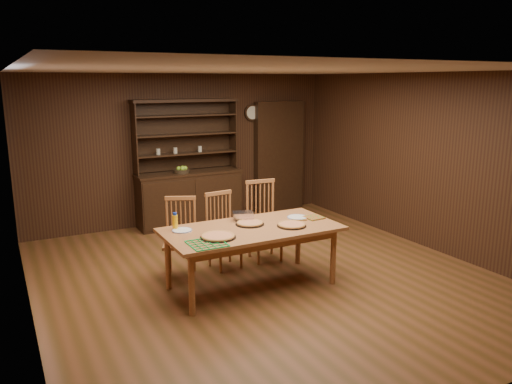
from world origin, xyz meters
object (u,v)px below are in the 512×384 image
chair_left (181,234)px  dining_table (252,233)px  chair_center (222,227)px  juice_bottle (175,222)px  china_hutch (189,191)px  chair_right (263,217)px

chair_left → dining_table: bearing=-27.2°
chair_center → chair_left: bearing=175.6°
dining_table → juice_bottle: 0.92m
juice_bottle → dining_table: bearing=-23.3°
china_hutch → dining_table: china_hutch is taller
china_hutch → juice_bottle: (-1.13, -2.59, 0.25)m
china_hutch → chair_right: size_ratio=1.95×
dining_table → chair_center: size_ratio=2.06×
dining_table → chair_left: (-0.62, 0.79, -0.14)m
dining_table → china_hutch: bearing=84.3°
china_hutch → juice_bottle: bearing=-113.5°
dining_table → chair_left: chair_left is taller
china_hutch → dining_table: (-0.29, -2.94, 0.08)m
chair_right → juice_bottle: bearing=-156.2°
chair_center → juice_bottle: size_ratio=4.98×
china_hutch → chair_right: bearing=-81.2°
china_hutch → chair_left: (-0.91, -2.15, -0.05)m
chair_left → china_hutch: bearing=91.8°
juice_bottle → chair_left: bearing=63.9°
china_hutch → chair_center: size_ratio=2.12×
china_hutch → chair_left: china_hutch is taller
chair_center → juice_bottle: (-0.80, -0.45, 0.30)m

